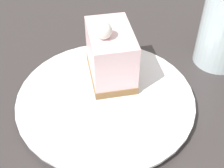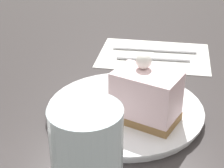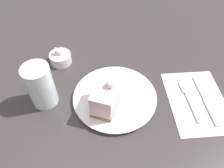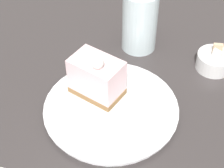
# 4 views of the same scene
# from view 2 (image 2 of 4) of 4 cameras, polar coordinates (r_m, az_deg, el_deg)

# --- Properties ---
(ground_plane) EXTENTS (4.00, 4.00, 0.00)m
(ground_plane) POSITION_cam_2_polar(r_m,az_deg,el_deg) (0.60, 2.84, -6.13)
(ground_plane) COLOR #383333
(plate) EXTENTS (0.26, 0.26, 0.01)m
(plate) POSITION_cam_2_polar(r_m,az_deg,el_deg) (0.62, 1.98, -4.01)
(plate) COLOR white
(plate) RESTS_ON ground_plane
(cake_slice) EXTENTS (0.08, 0.11, 0.10)m
(cake_slice) POSITION_cam_2_polar(r_m,az_deg,el_deg) (0.57, 5.24, -1.82)
(cake_slice) COLOR olive
(cake_slice) RESTS_ON plate
(napkin) EXTENTS (0.22, 0.27, 0.00)m
(napkin) POSITION_cam_2_polar(r_m,az_deg,el_deg) (0.85, 6.40, 4.39)
(napkin) COLOR white
(napkin) RESTS_ON ground_plane
(fork) EXTENTS (0.05, 0.16, 0.00)m
(fork) POSITION_cam_2_polar(r_m,az_deg,el_deg) (0.82, 5.26, 4.02)
(fork) COLOR silver
(fork) RESTS_ON napkin
(knife) EXTENTS (0.06, 0.19, 0.00)m
(knife) POSITION_cam_2_polar(r_m,az_deg,el_deg) (0.87, 7.74, 5.16)
(knife) COLOR silver
(knife) RESTS_ON napkin
(drinking_glass) EXTENTS (0.08, 0.08, 0.14)m
(drinking_glass) POSITION_cam_2_polar(r_m,az_deg,el_deg) (0.42, -3.80, -12.08)
(drinking_glass) COLOR silver
(drinking_glass) RESTS_ON ground_plane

